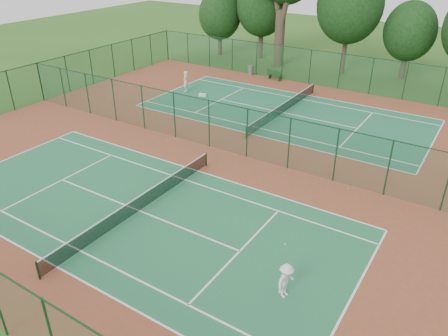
{
  "coord_description": "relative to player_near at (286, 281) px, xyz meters",
  "views": [
    {
      "loc": [
        14.72,
        -23.34,
        13.3
      ],
      "look_at": [
        2.78,
        -4.77,
        1.6
      ],
      "focal_mm": 35.0,
      "sensor_mm": 36.0,
      "label": 1
    }
  ],
  "objects": [
    {
      "name": "kit_bag",
      "position": [
        -17.89,
        19.34,
        -0.7
      ],
      "size": [
        0.73,
        0.48,
        0.26
      ],
      "primitive_type": "cube",
      "rotation": [
        0.0,
        0.0,
        0.36
      ],
      "color": "silver",
      "rests_on": "red_pad"
    },
    {
      "name": "bench",
      "position": [
        -14.6,
        27.81,
        -0.29
      ],
      "size": [
        1.75,
        0.81,
        1.04
      ],
      "rotation": [
        0.0,
        0.0,
        -0.2
      ],
      "color": "#123517",
      "rests_on": "red_pad"
    },
    {
      "name": "red_pad",
      "position": [
        -9.49,
        10.5,
        -0.83
      ],
      "size": [
        40.0,
        36.0,
        0.01
      ],
      "primitive_type": "cube",
      "color": "brown",
      "rests_on": "ground"
    },
    {
      "name": "evergreen_row",
      "position": [
        -8.99,
        34.75,
        -0.84
      ],
      "size": [
        39.0,
        5.0,
        12.0
      ],
      "primitive_type": null,
      "color": "black",
      "rests_on": "ground"
    },
    {
      "name": "trash_bin",
      "position": [
        -17.68,
        28.1,
        -0.32
      ],
      "size": [
        0.61,
        0.61,
        1.02
      ],
      "primitive_type": "cylinder",
      "rotation": [
        0.0,
        0.0,
        -0.07
      ],
      "color": "gray",
      "rests_on": "red_pad"
    },
    {
      "name": "court_far",
      "position": [
        -9.49,
        19.5,
        -0.82
      ],
      "size": [
        23.77,
        10.97,
        0.01
      ],
      "primitive_type": "cube",
      "color": "#206744",
      "rests_on": "red_pad"
    },
    {
      "name": "player_near",
      "position": [
        0.0,
        0.0,
        0.0
      ],
      "size": [
        0.74,
        1.13,
        1.63
      ],
      "primitive_type": "imported",
      "rotation": [
        0.0,
        0.0,
        1.43
      ],
      "color": "silver",
      "rests_on": "court_near"
    },
    {
      "name": "player_far",
      "position": [
        -20.08,
        19.66,
        0.17
      ],
      "size": [
        0.71,
        0.84,
        1.97
      ],
      "primitive_type": "imported",
      "rotation": [
        0.0,
        0.0,
        -1.19
      ],
      "color": "white",
      "rests_on": "court_far"
    },
    {
      "name": "fence_north",
      "position": [
        -9.49,
        28.5,
        0.93
      ],
      "size": [
        40.0,
        0.09,
        3.5
      ],
      "color": "#194B2A",
      "rests_on": "ground"
    },
    {
      "name": "fence_west",
      "position": [
        -29.49,
        10.5,
        0.93
      ],
      "size": [
        0.09,
        36.0,
        3.5
      ],
      "rotation": [
        0.0,
        0.0,
        1.57
      ],
      "color": "#194B2A",
      "rests_on": "ground"
    },
    {
      "name": "stray_ball_b",
      "position": [
        -0.64,
        10.02,
        -0.79
      ],
      "size": [
        0.07,
        0.07,
        0.07
      ],
      "primitive_type": "sphere",
      "color": "gold",
      "rests_on": "red_pad"
    },
    {
      "name": "stray_ball_c",
      "position": [
        -14.18,
        9.6,
        -0.79
      ],
      "size": [
        0.07,
        0.07,
        0.07
      ],
      "primitive_type": "sphere",
      "color": "gold",
      "rests_on": "red_pad"
    },
    {
      "name": "stray_ball_a",
      "position": [
        -8.71,
        10.26,
        -0.79
      ],
      "size": [
        0.07,
        0.07,
        0.07
      ],
      "primitive_type": "sphere",
      "color": "#AACA2F",
      "rests_on": "red_pad"
    },
    {
      "name": "tennis_net_near",
      "position": [
        -9.49,
        1.5,
        -0.29
      ],
      "size": [
        0.1,
        12.9,
        0.97
      ],
      "color": "#12311D",
      "rests_on": "ground"
    },
    {
      "name": "fence_divider",
      "position": [
        -9.49,
        10.5,
        0.93
      ],
      "size": [
        40.0,
        0.09,
        3.5
      ],
      "color": "#164429",
      "rests_on": "ground"
    },
    {
      "name": "court_near",
      "position": [
        -9.49,
        1.5,
        -0.82
      ],
      "size": [
        23.77,
        10.97,
        0.01
      ],
      "primitive_type": "cube",
      "color": "#21693F",
      "rests_on": "red_pad"
    },
    {
      "name": "tennis_net_far",
      "position": [
        -9.49,
        19.5,
        -0.29
      ],
      "size": [
        0.1,
        12.9,
        0.97
      ],
      "color": "#12331D",
      "rests_on": "ground"
    },
    {
      "name": "ground",
      "position": [
        -9.49,
        10.5,
        -0.84
      ],
      "size": [
        120.0,
        120.0,
        0.0
      ],
      "primitive_type": "plane",
      "color": "#2D5B1C",
      "rests_on": "ground"
    }
  ]
}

